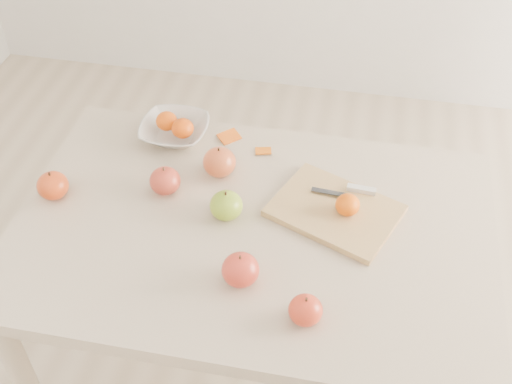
# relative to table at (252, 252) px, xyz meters

# --- Properties ---
(ground) EXTENTS (3.50, 3.50, 0.00)m
(ground) POSITION_rel_table_xyz_m (0.00, 0.00, -0.65)
(ground) COLOR #C6B293
(ground) RESTS_ON ground
(table) EXTENTS (1.20, 0.80, 0.75)m
(table) POSITION_rel_table_xyz_m (0.00, 0.00, 0.00)
(table) COLOR beige
(table) RESTS_ON ground
(cutting_board) EXTENTS (0.37, 0.32, 0.02)m
(cutting_board) POSITION_rel_table_xyz_m (0.20, 0.08, 0.11)
(cutting_board) COLOR tan
(cutting_board) RESTS_ON table
(board_tangerine) EXTENTS (0.06, 0.06, 0.05)m
(board_tangerine) POSITION_rel_table_xyz_m (0.23, 0.07, 0.14)
(board_tangerine) COLOR orange
(board_tangerine) RESTS_ON cutting_board
(fruit_bowl) EXTENTS (0.19, 0.19, 0.05)m
(fruit_bowl) POSITION_rel_table_xyz_m (-0.29, 0.31, 0.12)
(fruit_bowl) COLOR silver
(fruit_bowl) RESTS_ON table
(bowl_tangerine_near) EXTENTS (0.06, 0.06, 0.05)m
(bowl_tangerine_near) POSITION_rel_table_xyz_m (-0.32, 0.32, 0.15)
(bowl_tangerine_near) COLOR #CC4007
(bowl_tangerine_near) RESTS_ON fruit_bowl
(bowl_tangerine_far) EXTENTS (0.06, 0.06, 0.06)m
(bowl_tangerine_far) POSITION_rel_table_xyz_m (-0.26, 0.29, 0.15)
(bowl_tangerine_far) COLOR #CB5107
(bowl_tangerine_far) RESTS_ON fruit_bowl
(orange_peel_a) EXTENTS (0.07, 0.07, 0.01)m
(orange_peel_a) POSITION_rel_table_xyz_m (-0.13, 0.33, 0.10)
(orange_peel_a) COLOR #C7520E
(orange_peel_a) RESTS_ON table
(orange_peel_b) EXTENTS (0.05, 0.04, 0.01)m
(orange_peel_b) POSITION_rel_table_xyz_m (-0.03, 0.29, 0.10)
(orange_peel_b) COLOR orange
(orange_peel_b) RESTS_ON table
(paring_knife) EXTENTS (0.17, 0.05, 0.01)m
(paring_knife) POSITION_rel_table_xyz_m (0.24, 0.15, 0.12)
(paring_knife) COLOR white
(paring_knife) RESTS_ON cutting_board
(apple_green) EXTENTS (0.08, 0.08, 0.08)m
(apple_green) POSITION_rel_table_xyz_m (-0.07, 0.02, 0.14)
(apple_green) COLOR #568816
(apple_green) RESTS_ON table
(apple_red_a) EXTENTS (0.09, 0.09, 0.08)m
(apple_red_a) POSITION_rel_table_xyz_m (-0.13, 0.18, 0.14)
(apple_red_a) COLOR maroon
(apple_red_a) RESTS_ON table
(apple_red_b) EXTENTS (0.08, 0.08, 0.07)m
(apple_red_b) POSITION_rel_table_xyz_m (-0.25, 0.08, 0.14)
(apple_red_b) COLOR maroon
(apple_red_b) RESTS_ON table
(apple_red_d) EXTENTS (0.08, 0.08, 0.07)m
(apple_red_d) POSITION_rel_table_xyz_m (-0.53, 0.01, 0.14)
(apple_red_d) COLOR #9F1307
(apple_red_d) RESTS_ON table
(apple_red_c) EXTENTS (0.09, 0.09, 0.08)m
(apple_red_c) POSITION_rel_table_xyz_m (0.01, -0.18, 0.14)
(apple_red_c) COLOR maroon
(apple_red_c) RESTS_ON table
(apple_red_e) EXTENTS (0.08, 0.08, 0.07)m
(apple_red_e) POSITION_rel_table_xyz_m (0.17, -0.26, 0.13)
(apple_red_e) COLOR #A00D10
(apple_red_e) RESTS_ON table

